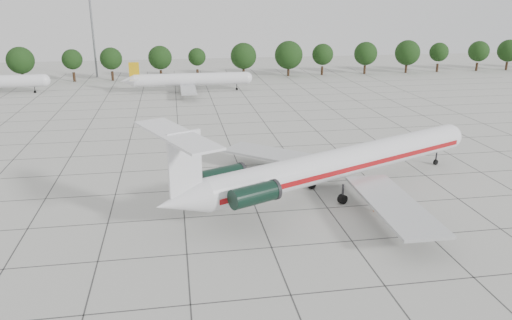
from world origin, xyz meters
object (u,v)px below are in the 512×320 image
Objects in this scene: ground_crew at (375,205)px; main_airliner at (332,165)px; bg_airliner_c at (190,80)px; floodlight_mast at (92,26)px.

main_airliner is at bearing -72.64° from ground_crew.
ground_crew is at bearing -77.09° from bg_airliner_c.
bg_airliner_c is at bearing 76.93° from main_airliner.
bg_airliner_c is at bearing -91.07° from ground_crew.
floodlight_mast reaches higher than ground_crew.
main_airliner is 27.26× the size of ground_crew.
floodlight_mast is at bearing 133.72° from bg_airliner_c.
main_airliner reaches higher than bg_airliner_c.
floodlight_mast is at bearing 88.01° from main_airliner.
bg_airliner_c is 38.94m from floodlight_mast.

